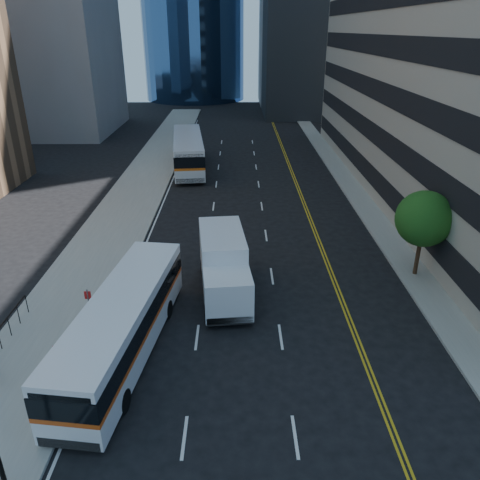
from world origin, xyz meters
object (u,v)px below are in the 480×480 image
(street_tree, at_px, (424,219))
(bus_front, at_px, (123,323))
(box_truck, at_px, (224,265))
(bus_rear, at_px, (188,151))

(street_tree, distance_m, bus_front, 17.29)
(street_tree, relative_size, box_truck, 0.72)
(street_tree, distance_m, bus_rear, 28.33)
(street_tree, height_order, bus_rear, street_tree)
(bus_rear, xyz_separation_m, box_truck, (4.29, -25.53, -0.10))
(bus_front, height_order, bus_rear, bus_rear)
(bus_front, xyz_separation_m, box_truck, (4.30, 5.22, 0.14))
(bus_rear, relative_size, box_truck, 1.88)
(street_tree, xyz_separation_m, bus_front, (-15.60, -7.16, -2.04))
(box_truck, bearing_deg, street_tree, 3.69)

